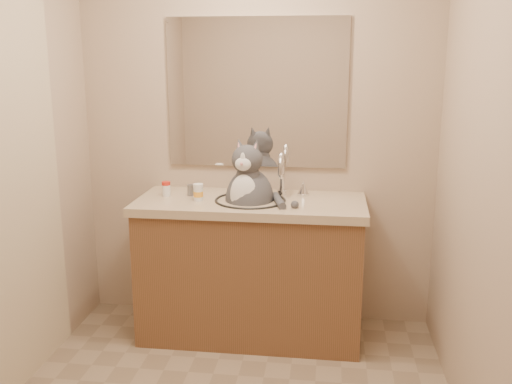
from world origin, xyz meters
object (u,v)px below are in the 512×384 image
Objects in this scene: pill_bottle_orange at (198,193)px; grey_canister at (191,190)px; cat at (249,196)px; pill_bottle_redcap at (166,189)px.

pill_bottle_orange reaches higher than grey_canister.
pill_bottle_redcap is (-0.51, 0.04, 0.02)m from cat.
grey_canister is at bearing 122.89° from pill_bottle_orange.
cat is 0.37m from grey_canister.
cat is 0.30m from pill_bottle_orange.
cat reaches higher than pill_bottle_orange.
pill_bottle_orange is at bearing -160.59° from cat.
pill_bottle_redcap is 1.30× the size of grey_canister.
cat is 8.50× the size of grey_canister.
pill_bottle_orange is at bearing -21.20° from pill_bottle_redcap.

